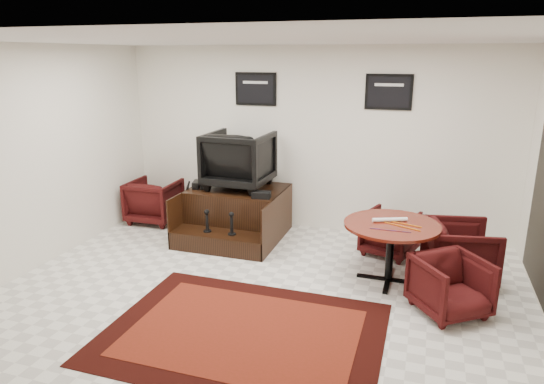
# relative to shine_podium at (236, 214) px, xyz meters

# --- Properties ---
(ground) EXTENTS (6.00, 6.00, 0.00)m
(ground) POSITION_rel_shine_podium_xyz_m (0.97, -1.78, -0.33)
(ground) COLOR white
(ground) RESTS_ON ground
(room_shell) EXTENTS (6.02, 5.02, 2.81)m
(room_shell) POSITION_rel_shine_podium_xyz_m (1.38, -1.65, 1.45)
(room_shell) COLOR white
(room_shell) RESTS_ON ground
(area_rug) EXTENTS (2.70, 2.03, 0.01)m
(area_rug) POSITION_rel_shine_podium_xyz_m (1.08, -2.49, -0.33)
(area_rug) COLOR black
(area_rug) RESTS_ON ground
(shine_podium) EXTENTS (1.40, 1.45, 0.72)m
(shine_podium) POSITION_rel_shine_podium_xyz_m (0.00, 0.00, 0.00)
(shine_podium) COLOR black
(shine_podium) RESTS_ON ground
(shine_chair) EXTENTS (0.93, 0.88, 0.94)m
(shine_chair) POSITION_rel_shine_podium_xyz_m (-0.00, 0.15, 0.86)
(shine_chair) COLOR black
(shine_chair) RESTS_ON shine_podium
(shoes_pair) EXTENTS (0.28, 0.32, 0.10)m
(shoes_pair) POSITION_rel_shine_podium_xyz_m (-0.55, -0.05, 0.44)
(shoes_pair) COLOR black
(shoes_pair) RESTS_ON shine_podium
(polish_kit) EXTENTS (0.28, 0.21, 0.09)m
(polish_kit) POSITION_rel_shine_podium_xyz_m (0.50, -0.28, 0.43)
(polish_kit) COLOR black
(polish_kit) RESTS_ON shine_podium
(umbrella_black) EXTENTS (0.32, 0.12, 0.87)m
(umbrella_black) POSITION_rel_shine_podium_xyz_m (-0.82, -0.15, 0.10)
(umbrella_black) COLOR black
(umbrella_black) RESTS_ON ground
(umbrella_hooked) EXTENTS (0.29, 0.11, 0.78)m
(umbrella_hooked) POSITION_rel_shine_podium_xyz_m (-0.81, 0.00, 0.06)
(umbrella_hooked) COLOR black
(umbrella_hooked) RESTS_ON ground
(armchair_side) EXTENTS (0.77, 0.72, 0.77)m
(armchair_side) POSITION_rel_shine_podium_xyz_m (-1.53, 0.19, 0.05)
(armchair_side) COLOR black
(armchair_side) RESTS_ON ground
(meeting_table) EXTENTS (1.13, 1.13, 0.74)m
(meeting_table) POSITION_rel_shine_podium_xyz_m (2.34, -0.86, 0.31)
(meeting_table) COLOR #46120A
(meeting_table) RESTS_ON ground
(table_chair_back) EXTENTS (0.81, 0.78, 0.67)m
(table_chair_back) POSITION_rel_shine_podium_xyz_m (2.27, -0.00, 0.00)
(table_chair_back) COLOR black
(table_chair_back) RESTS_ON ground
(table_chair_window) EXTENTS (0.86, 0.90, 0.80)m
(table_chair_window) POSITION_rel_shine_podium_xyz_m (3.14, -0.56, 0.06)
(table_chair_window) COLOR black
(table_chair_window) RESTS_ON ground
(table_chair_corner) EXTENTS (0.91, 0.90, 0.69)m
(table_chair_corner) POSITION_rel_shine_podium_xyz_m (3.01, -1.44, 0.01)
(table_chair_corner) COLOR black
(table_chair_corner) RESTS_ON ground
(paper_roll) EXTENTS (0.41, 0.21, 0.05)m
(paper_roll) POSITION_rel_shine_podium_xyz_m (2.31, -0.80, 0.43)
(paper_roll) COLOR white
(paper_roll) RESTS_ON meeting_table
(table_clutter) EXTENTS (0.57, 0.34, 0.01)m
(table_clutter) POSITION_rel_shine_podium_xyz_m (2.43, -0.95, 0.41)
(table_clutter) COLOR #D4660B
(table_clutter) RESTS_ON meeting_table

